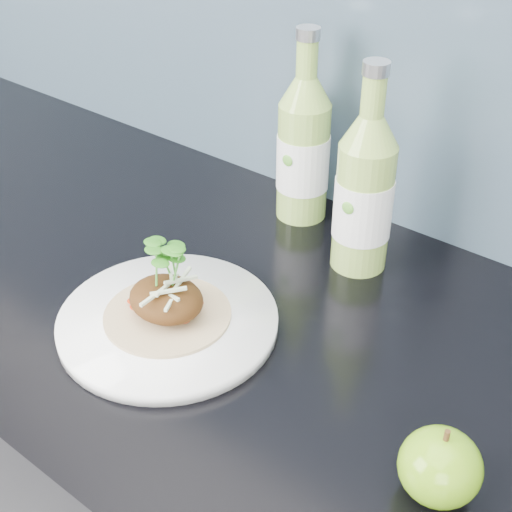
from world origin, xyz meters
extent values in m
cylinder|color=white|center=(-0.11, 1.62, 0.91)|extent=(0.32, 0.32, 0.02)
cylinder|color=tan|center=(-0.11, 1.62, 0.92)|extent=(0.14, 0.14, 0.00)
ellipsoid|color=#4F2D0E|center=(-0.11, 1.62, 0.94)|extent=(0.09, 0.08, 0.04)
ellipsoid|color=#458C0F|center=(0.23, 1.60, 0.93)|extent=(0.09, 0.09, 0.07)
cylinder|color=#472D14|center=(0.23, 1.60, 0.97)|extent=(0.01, 0.00, 0.01)
cylinder|color=#8FB74C|center=(-0.14, 1.92, 0.98)|extent=(0.09, 0.09, 0.17)
cone|color=#8FB74C|center=(-0.14, 1.92, 1.08)|extent=(0.07, 0.07, 0.04)
cylinder|color=#8FB74C|center=(-0.14, 1.92, 1.13)|extent=(0.03, 0.03, 0.05)
cylinder|color=silver|center=(-0.14, 1.92, 1.16)|extent=(0.03, 0.03, 0.01)
cylinder|color=white|center=(-0.14, 1.92, 0.98)|extent=(0.10, 0.10, 0.08)
ellipsoid|color=#59A533|center=(-0.14, 1.88, 1.00)|extent=(0.02, 0.00, 0.02)
cylinder|color=#91B84C|center=(-0.01, 1.86, 0.98)|extent=(0.09, 0.09, 0.17)
cone|color=#91B84C|center=(-0.01, 1.86, 1.08)|extent=(0.07, 0.07, 0.04)
cylinder|color=#91B84C|center=(-0.01, 1.86, 1.13)|extent=(0.03, 0.03, 0.05)
cylinder|color=silver|center=(-0.01, 1.86, 1.16)|extent=(0.03, 0.03, 0.01)
cylinder|color=white|center=(-0.01, 1.86, 0.98)|extent=(0.10, 0.10, 0.08)
ellipsoid|color=#59A533|center=(-0.01, 1.83, 1.00)|extent=(0.02, 0.00, 0.02)
camera|label=1|loc=(0.36, 1.19, 1.43)|focal=50.00mm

